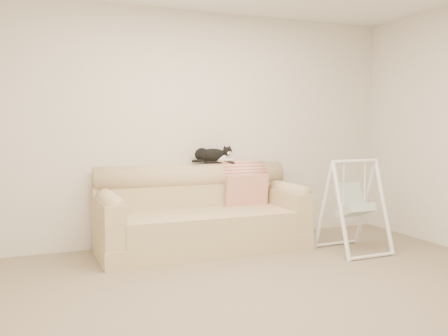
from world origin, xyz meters
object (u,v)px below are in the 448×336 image
at_px(remote_a, 212,162).
at_px(baby_swing, 353,206).
at_px(sofa, 200,216).
at_px(remote_b, 227,162).
at_px(tuxedo_cat, 212,155).

relative_size(remote_a, baby_swing, 0.18).
height_order(remote_a, baby_swing, baby_swing).
relative_size(sofa, remote_b, 14.19).
xyz_separation_m(remote_b, tuxedo_cat, (-0.17, 0.03, 0.09)).
bearing_deg(remote_a, sofa, -133.43).
xyz_separation_m(sofa, remote_a, (0.24, 0.25, 0.56)).
height_order(remote_a, remote_b, remote_a).
height_order(remote_a, tuxedo_cat, tuxedo_cat).
bearing_deg(baby_swing, remote_a, 141.18).
relative_size(sofa, remote_a, 12.18).
relative_size(sofa, tuxedo_cat, 4.37).
distance_m(sofa, tuxedo_cat, 0.73).
bearing_deg(remote_a, remote_b, -10.65).
bearing_deg(sofa, remote_a, 46.57).
bearing_deg(baby_swing, sofa, 153.50).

